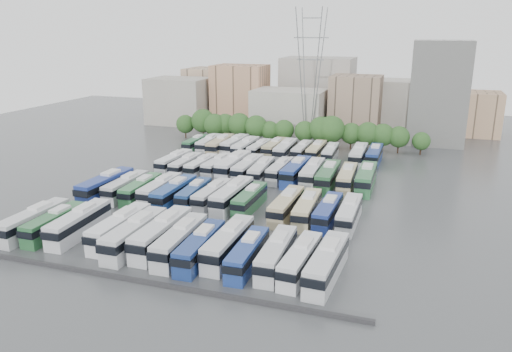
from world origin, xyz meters
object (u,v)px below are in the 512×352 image
(apartment_tower, at_px, (439,93))
(bus_r0_s8, at_px, (200,246))
(bus_r1_s6, at_px, (212,195))
(bus_r3_s3, at_px, (235,145))
(bus_r1_s4, at_px, (174,193))
(bus_r3_s9, at_px, (316,151))
(bus_r2_s11, at_px, (328,176))
(bus_r3_s10, at_px, (330,153))
(bus_r0_s12, at_px, (300,260))
(bus_r2_s6, at_px, (248,168))
(bus_r1_s8, at_px, (250,199))
(bus_r3_s0, at_px, (196,143))
(bus_r3_s7, at_px, (285,150))
(bus_r0_s6, at_px, (162,233))
(bus_r1_s7, at_px, (232,195))
(bus_r2_s8, at_px, (280,170))
(bus_r3_s4, at_px, (246,147))
(bus_r1_s5, at_px, (194,194))
(bus_r3_s8, at_px, (302,151))
(bus_r2_s2, at_px, (186,165))
(bus_r0_s9, at_px, (228,243))
(bus_r3_s2, at_px, (220,145))
(bus_r0_s10, at_px, (248,253))
(bus_r2_s7, at_px, (261,171))
(bus_r1_s3, at_px, (160,189))
(bus_r3_s5, at_px, (259,149))
(bus_r0_s11, at_px, (276,254))
(bus_r3_s12, at_px, (358,155))
(bus_r0_s1, at_px, (54,223))
(bus_r0_s2, at_px, (79,223))
(bus_r0_s13, at_px, (327,263))
(bus_r2_s3, at_px, (201,166))
(bus_r0_s5, at_px, (135,234))
(bus_r1_s0, at_px, (106,185))
(bus_r3_s6, at_px, (274,148))
(bus_r3_s1, at_px, (209,144))
(bus_r2_s5, at_px, (233,165))
(bus_r2_s9, at_px, (296,171))
(bus_r0_s4, at_px, (120,227))
(bus_r1_s11, at_px, (307,209))
(bus_r2_s12, at_px, (347,178))
(electricity_pylon, at_px, (310,69))
(bus_r1_s10, at_px, (286,205))

(apartment_tower, distance_m, bus_r0_s8, 88.70)
(bus_r1_s6, height_order, bus_r3_s3, bus_r3_s3)
(bus_r1_s4, relative_size, bus_r3_s9, 1.06)
(bus_r2_s11, relative_size, bus_r3_s10, 1.20)
(bus_r0_s12, bearing_deg, bus_r2_s6, 121.35)
(bus_r1_s4, xyz_separation_m, bus_r1_s8, (13.20, 1.29, -0.16))
(bus_r3_s0, xyz_separation_m, bus_r3_s7, (23.05, -0.97, 0.32))
(bus_r0_s6, distance_m, bus_r1_s7, 18.46)
(bus_r2_s8, xyz_separation_m, bus_r3_s4, (-12.94, 15.93, 0.13))
(bus_r1_s5, distance_m, bus_r3_s8, 37.65)
(bus_r1_s5, height_order, bus_r3_s10, bus_r1_s5)
(bus_r1_s4, height_order, bus_r3_s10, bus_r1_s4)
(bus_r2_s2, bearing_deg, bus_r0_s9, -55.68)
(bus_r3_s2, bearing_deg, bus_r3_s9, 3.52)
(bus_r0_s10, height_order, bus_r2_s11, bus_r2_s11)
(bus_r2_s11, height_order, bus_r3_s2, bus_r2_s11)
(bus_r3_s10, bearing_deg, bus_r2_s7, -119.05)
(bus_r1_s3, height_order, bus_r3_s10, bus_r1_s3)
(bus_r3_s5, bearing_deg, bus_r2_s7, -67.61)
(bus_r0_s6, xyz_separation_m, bus_r0_s11, (16.44, -0.70, -0.21))
(bus_r2_s8, xyz_separation_m, bus_r3_s7, (-3.31, 16.13, 0.20))
(bus_r3_s4, distance_m, bus_r3_s12, 26.18)
(bus_r0_s1, xyz_separation_m, bus_r1_s7, (20.01, 19.27, 0.21))
(bus_r0_s2, distance_m, bus_r2_s7, 38.39)
(bus_r0_s13, height_order, bus_r3_s0, bus_r0_s13)
(bus_r1_s7, relative_size, bus_r2_s8, 1.13)
(bus_r3_s9, bearing_deg, bus_r2_s7, -108.46)
(bus_r1_s6, distance_m, bus_r3_s7, 34.52)
(bus_r3_s0, relative_size, bus_r3_s3, 0.86)
(bus_r2_s3, bearing_deg, bus_r0_s6, -71.53)
(bus_r1_s5, bearing_deg, bus_r2_s3, 107.83)
(bus_r0_s11, distance_m, bus_r3_s12, 53.72)
(bus_r3_s5, relative_size, bus_r3_s7, 0.87)
(bus_r0_s8, height_order, bus_r0_s11, bus_r0_s8)
(bus_r1_s7, xyz_separation_m, bus_r2_s8, (3.09, 18.04, -0.22))
(bus_r0_s5, height_order, bus_r1_s0, bus_r1_s0)
(bus_r2_s2, bearing_deg, bus_r3_s6, 57.17)
(bus_r0_s2, relative_size, bus_r2_s8, 1.11)
(bus_r0_s2, xyz_separation_m, bus_r3_s1, (-3.45, 53.69, -0.18))
(bus_r2_s5, xyz_separation_m, bus_r2_s9, (13.08, -0.05, -0.05))
(bus_r0_s12, relative_size, bus_r2_s9, 0.89)
(bus_r2_s8, bearing_deg, bus_r1_s0, -141.15)
(bus_r0_s4, bearing_deg, bus_r1_s4, 90.13)
(bus_r2_s3, xyz_separation_m, bus_r3_s4, (3.35, 17.60, 0.20))
(bus_r1_s11, bearing_deg, apartment_tower, 71.46)
(bus_r0_s11, height_order, bus_r2_s12, bus_r2_s12)
(bus_r0_s1, xyz_separation_m, bus_r2_s6, (16.68, 36.42, 0.12))
(bus_r0_s12, relative_size, bus_r3_s12, 0.92)
(electricity_pylon, height_order, bus_r3_s7, electricity_pylon)
(bus_r1_s10, bearing_deg, bus_r3_s5, 115.56)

